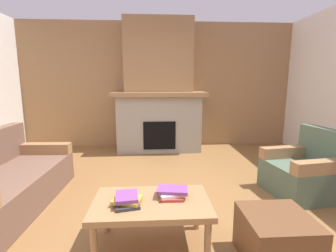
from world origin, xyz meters
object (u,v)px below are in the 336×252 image
couch (3,184)px  ottoman (276,239)px  fireplace (159,95)px  armchair (305,172)px  coffee_table (152,207)px

couch → ottoman: (2.69, -1.02, -0.09)m
fireplace → couch: fireplace is taller
couch → ottoman: size_ratio=3.51×
fireplace → ottoman: size_ratio=5.19×
fireplace → ottoman: (0.85, -3.42, -0.96)m
fireplace → couch: 3.15m
armchair → ottoman: size_ratio=1.66×
fireplace → couch: size_ratio=1.48×
coffee_table → fireplace: bearing=87.5°
couch → coffee_table: bearing=-24.5°
armchair → coffee_table: bearing=-154.9°
couch → coffee_table: couch is taller
coffee_table → ottoman: bearing=-13.8°
couch → ottoman: 2.88m
fireplace → coffee_table: bearing=-92.5°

